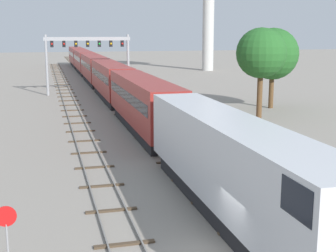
# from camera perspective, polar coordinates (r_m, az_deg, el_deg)

# --- Properties ---
(track_main) EXTENTS (2.60, 200.00, 0.16)m
(track_main) POSITION_cam_1_polar(r_m,az_deg,el_deg) (77.61, -8.27, 4.60)
(track_main) COLOR slate
(track_main) RESTS_ON ground
(track_near) EXTENTS (2.60, 160.00, 0.16)m
(track_near) POSITION_cam_1_polar(r_m,az_deg,el_deg) (57.40, -11.47, 2.18)
(track_near) COLOR slate
(track_near) RESTS_ON ground
(passenger_train) EXTENTS (3.04, 125.84, 4.80)m
(passenger_train) POSITION_cam_1_polar(r_m,az_deg,el_deg) (74.03, -8.03, 6.27)
(passenger_train) COLOR silver
(passenger_train) RESTS_ON ground
(signal_gantry) EXTENTS (12.10, 0.49, 8.46)m
(signal_gantry) POSITION_cam_1_polar(r_m,az_deg,el_deg) (69.25, -9.55, 8.91)
(signal_gantry) COLOR #999BA0
(signal_gantry) RESTS_ON ground
(stop_sign) EXTENTS (0.76, 0.08, 2.88)m
(stop_sign) POSITION_cam_1_polar(r_m,az_deg,el_deg) (18.21, -18.71, -12.02)
(stop_sign) COLOR gray
(stop_sign) RESTS_ON ground
(trackside_tree_left) EXTENTS (5.95, 5.95, 9.31)m
(trackside_tree_left) POSITION_cam_1_polar(r_m,az_deg,el_deg) (57.01, 12.41, 8.39)
(trackside_tree_left) COLOR brown
(trackside_tree_left) RESTS_ON ground
(trackside_tree_mid) EXTENTS (5.10, 5.10, 9.29)m
(trackside_tree_mid) POSITION_cam_1_polar(r_m,az_deg,el_deg) (49.51, 11.07, 8.50)
(trackside_tree_mid) COLOR brown
(trackside_tree_mid) RESTS_ON ground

